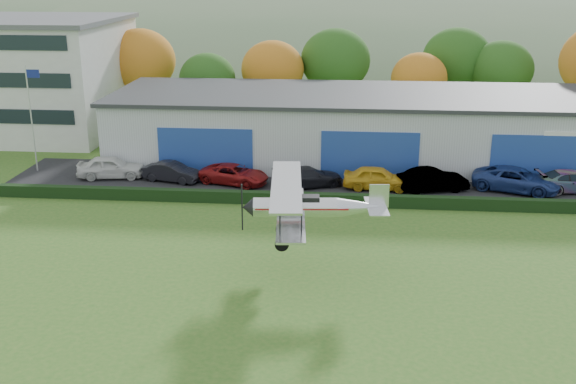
# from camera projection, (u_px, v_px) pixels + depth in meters

# --- Properties ---
(ground) EXTENTS (300.00, 300.00, 0.00)m
(ground) POSITION_uv_depth(u_px,v_px,m) (264.00, 329.00, 29.33)
(ground) COLOR #30621E
(ground) RESTS_ON ground
(apron) EXTENTS (48.00, 9.00, 0.05)m
(apron) POSITION_uv_depth(u_px,v_px,m) (341.00, 183.00, 48.92)
(apron) COLOR black
(apron) RESTS_ON ground
(hedge) EXTENTS (46.00, 0.60, 0.80)m
(hedge) POSITION_uv_depth(u_px,v_px,m) (340.00, 200.00, 44.26)
(hedge) COLOR black
(hedge) RESTS_ON ground
(hangar) EXTENTS (40.60, 12.60, 5.30)m
(hangar) POSITION_uv_depth(u_px,v_px,m) (368.00, 126.00, 54.52)
(hangar) COLOR #B2B7BC
(hangar) RESTS_ON ground
(office_block) EXTENTS (20.60, 15.60, 10.40)m
(office_block) POSITION_uv_depth(u_px,v_px,m) (9.00, 75.00, 63.13)
(office_block) COLOR silver
(office_block) RESTS_ON ground
(flagpole) EXTENTS (1.05, 0.10, 8.00)m
(flagpole) POSITION_uv_depth(u_px,v_px,m) (32.00, 109.00, 50.29)
(flagpole) COLOR silver
(flagpole) RESTS_ON ground
(tree_belt) EXTENTS (75.70, 13.22, 10.12)m
(tree_belt) POSITION_uv_depth(u_px,v_px,m) (323.00, 66.00, 65.89)
(tree_belt) COLOR #3D2614
(tree_belt) RESTS_ON ground
(distant_hills) EXTENTS (430.00, 196.00, 56.00)m
(distant_hills) POSITION_uv_depth(u_px,v_px,m) (317.00, 86.00, 166.15)
(distant_hills) COLOR #4C6642
(distant_hills) RESTS_ON ground
(car_0) EXTENTS (5.03, 2.62, 1.64)m
(car_0) POSITION_uv_depth(u_px,v_px,m) (111.00, 167.00, 49.83)
(car_0) COLOR silver
(car_0) RESTS_ON apron
(car_1) EXTENTS (4.43, 2.47, 1.38)m
(car_1) POSITION_uv_depth(u_px,v_px,m) (172.00, 172.00, 49.07)
(car_1) COLOR black
(car_1) RESTS_ON apron
(car_2) EXTENTS (5.38, 3.60, 1.37)m
(car_2) POSITION_uv_depth(u_px,v_px,m) (234.00, 174.00, 48.55)
(car_2) COLOR maroon
(car_2) RESTS_ON apron
(car_3) EXTENTS (5.29, 3.71, 1.42)m
(car_3) POSITION_uv_depth(u_px,v_px,m) (308.00, 177.00, 47.88)
(car_3) COLOR black
(car_3) RESTS_ON apron
(car_4) EXTENTS (4.82, 2.20, 1.60)m
(car_4) POSITION_uv_depth(u_px,v_px,m) (377.00, 178.00, 47.32)
(car_4) COLOR gold
(car_4) RESTS_ON apron
(car_5) EXTENTS (5.07, 2.87, 1.58)m
(car_5) POSITION_uv_depth(u_px,v_px,m) (433.00, 180.00, 46.93)
(car_5) COLOR gray
(car_5) RESTS_ON apron
(car_6) EXTENTS (6.38, 4.53, 1.61)m
(car_6) POSITION_uv_depth(u_px,v_px,m) (516.00, 180.00, 46.94)
(car_6) COLOR navy
(car_6) RESTS_ON apron
(car_7) EXTENTS (5.26, 2.56, 1.47)m
(car_7) POSITION_uv_depth(u_px,v_px,m) (574.00, 181.00, 46.81)
(car_7) COLOR gray
(car_7) RESTS_ON apron
(biplane) EXTENTS (7.30, 8.39, 3.13)m
(biplane) POSITION_uv_depth(u_px,v_px,m) (308.00, 205.00, 33.86)
(biplane) COLOR silver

